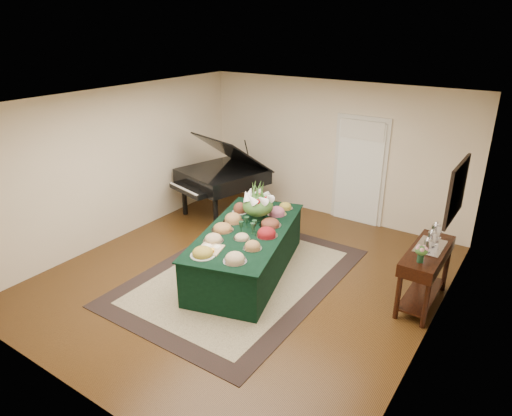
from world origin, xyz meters
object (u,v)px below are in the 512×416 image
Objects in this scene: floral_centerpiece at (258,202)px; grand_piano at (222,176)px; mahogany_sideboard at (426,262)px; buffet_table at (247,251)px.

grand_piano reaches higher than floral_centerpiece.
mahogany_sideboard is at bearing -12.62° from grand_piano.
floral_centerpiece is at bearing 100.04° from buffet_table.
mahogany_sideboard is at bearing 5.22° from floral_centerpiece.
floral_centerpiece is at bearing -35.71° from grand_piano.
buffet_table is 5.42× the size of floral_centerpiece.
mahogany_sideboard is at bearing 14.77° from buffet_table.
floral_centerpiece is at bearing -174.78° from mahogany_sideboard.
floral_centerpiece reaches higher than buffet_table.
floral_centerpiece reaches higher than mahogany_sideboard.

